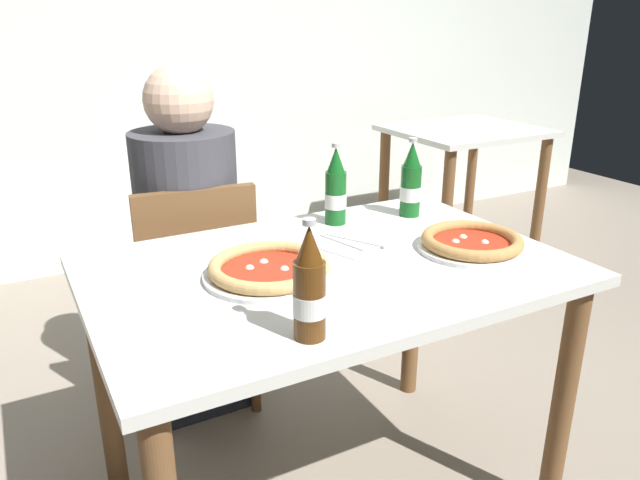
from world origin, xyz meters
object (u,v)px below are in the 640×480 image
object	(u,v)px
chair_behind_table	(195,286)
diner_seated	(191,253)
dining_table_main	(329,304)
beer_bottle_center	(309,289)
dining_table_background	(463,156)
pizza_marinara_far	(472,243)
beer_bottle_right	(411,184)
pizza_margherita_near	(269,269)
beer_bottle_left	(336,190)
napkin_with_cutlery	(348,242)

from	to	relation	value
chair_behind_table	diner_seated	world-z (taller)	diner_seated
dining_table_main	beer_bottle_center	bearing A→B (deg)	-125.00
dining_table_background	pizza_marinara_far	size ratio (longest dim) A/B	2.74
diner_seated	dining_table_background	bearing A→B (deg)	21.49
beer_bottle_right	dining_table_background	bearing A→B (deg)	43.06
diner_seated	dining_table_background	distance (m)	1.95
dining_table_background	pizza_margherita_near	distance (m)	2.28
dining_table_background	beer_bottle_center	bearing A→B (deg)	-137.84
dining_table_main	pizza_margherita_near	distance (m)	0.22
chair_behind_table	dining_table_background	world-z (taller)	chair_behind_table
pizza_marinara_far	beer_bottle_left	bearing A→B (deg)	119.89
beer_bottle_left	diner_seated	bearing A→B (deg)	132.62
pizza_margherita_near	diner_seated	bearing A→B (deg)	90.59
pizza_marinara_far	beer_bottle_right	world-z (taller)	beer_bottle_right
pizza_margherita_near	pizza_marinara_far	xyz separation A→B (m)	(0.56, -0.09, 0.00)
chair_behind_table	pizza_marinara_far	world-z (taller)	chair_behind_table
beer_bottle_center	napkin_with_cutlery	distance (m)	0.54
dining_table_background	pizza_marinara_far	distance (m)	1.94
pizza_margherita_near	beer_bottle_right	xyz separation A→B (m)	(0.59, 0.23, 0.08)
pizza_marinara_far	beer_bottle_center	xyz separation A→B (m)	(-0.61, -0.21, 0.08)
beer_bottle_right	beer_bottle_center	bearing A→B (deg)	-139.62
pizza_marinara_far	napkin_with_cutlery	size ratio (longest dim) A/B	1.26
dining_table_background	napkin_with_cutlery	world-z (taller)	napkin_with_cutlery
diner_seated	pizza_marinara_far	bearing A→B (deg)	-53.14
chair_behind_table	diner_seated	size ratio (longest dim) A/B	0.70
chair_behind_table	diner_seated	distance (m)	0.11
beer_bottle_left	pizza_marinara_far	bearing A→B (deg)	-60.11
chair_behind_table	dining_table_background	distance (m)	1.98
diner_seated	beer_bottle_left	distance (m)	0.58
chair_behind_table	diner_seated	xyz separation A→B (m)	(0.01, 0.05, 0.10)
beer_bottle_center	pizza_margherita_near	bearing A→B (deg)	81.21
beer_bottle_center	beer_bottle_right	bearing A→B (deg)	40.38
dining_table_main	pizza_marinara_far	xyz separation A→B (m)	(0.39, -0.09, 0.14)
pizza_marinara_far	dining_table_main	bearing A→B (deg)	166.62
beer_bottle_right	napkin_with_cutlery	distance (m)	0.34
dining_table_background	pizza_margherita_near	bearing A→B (deg)	-142.78
chair_behind_table	pizza_marinara_far	size ratio (longest dim) A/B	2.91
chair_behind_table	beer_bottle_left	bearing A→B (deg)	143.34
pizza_margherita_near	beer_bottle_right	world-z (taller)	beer_bottle_right
chair_behind_table	pizza_margherita_near	distance (m)	0.68
dining_table_main	pizza_margherita_near	size ratio (longest dim) A/B	3.75
pizza_marinara_far	napkin_with_cutlery	world-z (taller)	pizza_marinara_far
pizza_marinara_far	beer_bottle_center	size ratio (longest dim) A/B	1.18
chair_behind_table	dining_table_background	bearing A→B (deg)	-151.14
napkin_with_cutlery	beer_bottle_left	bearing A→B (deg)	72.16
dining_table_main	beer_bottle_right	bearing A→B (deg)	29.05
beer_bottle_left	beer_bottle_center	xyz separation A→B (m)	(-0.39, -0.59, 0.00)
beer_bottle_left	pizza_margherita_near	bearing A→B (deg)	-141.02
dining_table_background	napkin_with_cutlery	xyz separation A→B (m)	(-1.52, -1.27, 0.16)
dining_table_main	napkin_with_cutlery	bearing A→B (deg)	41.62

